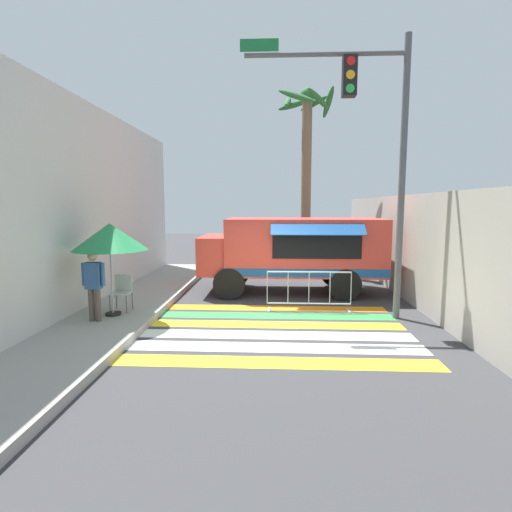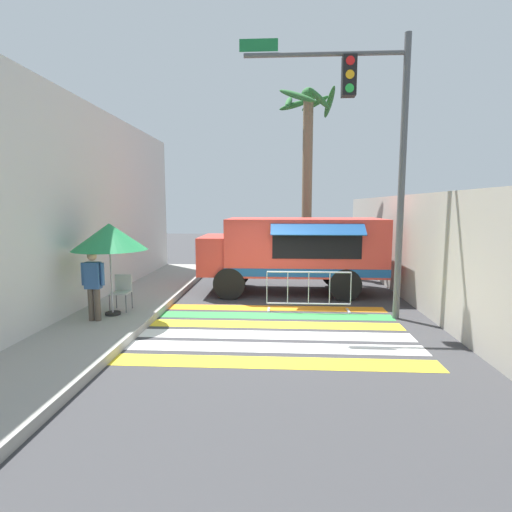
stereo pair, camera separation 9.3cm
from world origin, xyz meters
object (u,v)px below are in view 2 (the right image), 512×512
(patio_umbrella, at_px, (109,237))
(folding_chair, at_px, (122,289))
(palm_tree, at_px, (307,154))
(vendor_person, at_px, (93,282))
(barricade_front, at_px, (309,291))
(traffic_signal_pole, at_px, (374,132))
(food_truck, at_px, (290,248))

(patio_umbrella, distance_m, folding_chair, 1.43)
(folding_chair, distance_m, palm_tree, 9.69)
(vendor_person, distance_m, barricade_front, 5.30)
(folding_chair, height_order, barricade_front, barricade_front)
(barricade_front, height_order, palm_tree, palm_tree)
(vendor_person, bearing_deg, palm_tree, 53.96)
(traffic_signal_pole, distance_m, barricade_front, 4.24)
(food_truck, bearing_deg, palm_tree, 79.51)
(vendor_person, relative_size, palm_tree, 0.21)
(food_truck, xyz_separation_m, palm_tree, (0.76, 4.12, 3.44))
(traffic_signal_pole, distance_m, patio_umbrella, 6.67)
(folding_chair, relative_size, palm_tree, 0.12)
(traffic_signal_pole, distance_m, vendor_person, 7.33)
(vendor_person, distance_m, palm_tree, 10.44)
(folding_chair, distance_m, vendor_person, 1.09)
(food_truck, bearing_deg, patio_umbrella, -140.89)
(patio_umbrella, xyz_separation_m, barricade_front, (4.76, 1.28, -1.51))
(vendor_person, height_order, barricade_front, vendor_person)
(traffic_signal_pole, xyz_separation_m, folding_chair, (-6.12, -0.18, -3.79))
(food_truck, distance_m, palm_tree, 5.42)
(food_truck, distance_m, vendor_person, 6.08)
(patio_umbrella, bearing_deg, barricade_front, 15.06)
(barricade_front, bearing_deg, vendor_person, -160.15)
(traffic_signal_pole, relative_size, barricade_front, 3.00)
(traffic_signal_pole, bearing_deg, vendor_person, -169.46)
(patio_umbrella, height_order, palm_tree, palm_tree)
(traffic_signal_pole, height_order, palm_tree, palm_tree)
(folding_chair, distance_m, barricade_front, 4.78)
(food_truck, relative_size, barricade_front, 2.55)
(food_truck, bearing_deg, folding_chair, -144.75)
(food_truck, height_order, traffic_signal_pole, traffic_signal_pole)
(patio_umbrella, xyz_separation_m, palm_tree, (5.10, 7.64, 2.83))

